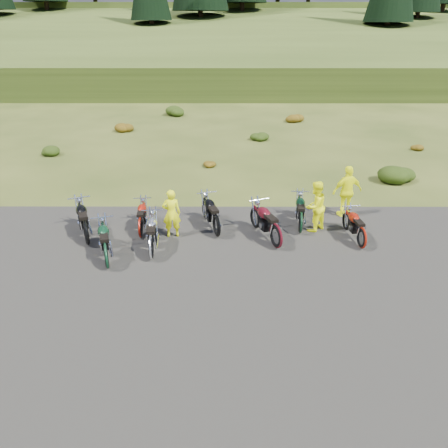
{
  "coord_description": "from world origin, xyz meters",
  "views": [
    {
      "loc": [
        0.45,
        -11.81,
        6.7
      ],
      "look_at": [
        0.42,
        0.54,
        0.9
      ],
      "focal_mm": 35.0,
      "sensor_mm": 36.0,
      "label": 1
    }
  ],
  "objects_px": {
    "person_middle": "(172,214)",
    "motorcycle_7": "(300,233)",
    "motorcycle_0": "(88,245)",
    "motorcycle_3": "(152,259)"
  },
  "relations": [
    {
      "from": "motorcycle_7",
      "to": "person_middle",
      "type": "xyz_separation_m",
      "value": [
        -4.37,
        -0.28,
        0.83
      ]
    },
    {
      "from": "person_middle",
      "to": "motorcycle_7",
      "type": "bearing_deg",
      "value": 175.3
    },
    {
      "from": "motorcycle_0",
      "to": "motorcycle_7",
      "type": "bearing_deg",
      "value": -105.54
    },
    {
      "from": "motorcycle_3",
      "to": "person_middle",
      "type": "relative_size",
      "value": 1.29
    },
    {
      "from": "motorcycle_0",
      "to": "motorcycle_7",
      "type": "xyz_separation_m",
      "value": [
        7.09,
        0.89,
        0.0
      ]
    },
    {
      "from": "motorcycle_0",
      "to": "person_middle",
      "type": "distance_m",
      "value": 2.91
    },
    {
      "from": "motorcycle_3",
      "to": "motorcycle_7",
      "type": "xyz_separation_m",
      "value": [
        4.85,
        1.8,
        0.0
      ]
    },
    {
      "from": "motorcycle_3",
      "to": "motorcycle_7",
      "type": "relative_size",
      "value": 1.03
    },
    {
      "from": "motorcycle_3",
      "to": "motorcycle_7",
      "type": "bearing_deg",
      "value": -74.46
    },
    {
      "from": "motorcycle_3",
      "to": "motorcycle_7",
      "type": "distance_m",
      "value": 5.18
    }
  ]
}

